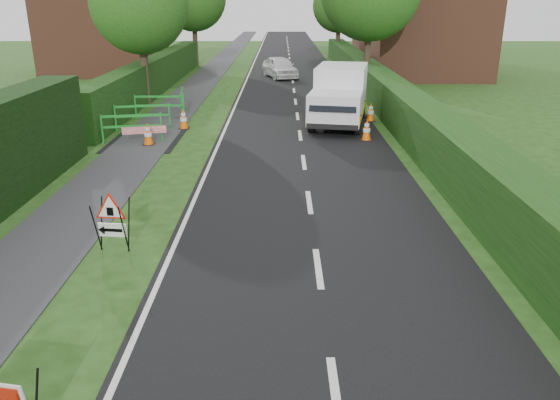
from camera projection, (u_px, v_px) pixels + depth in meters
name	position (u px, v px, depth m)	size (l,w,h in m)	color
ground	(174.00, 296.00, 9.18)	(120.00, 120.00, 0.00)	#1F4012
road_surface	(290.00, 64.00, 42.01)	(6.00, 90.00, 0.02)	black
footpath	(219.00, 64.00, 42.03)	(2.00, 90.00, 0.02)	#2D2D30
hedge_west_far	(157.00, 91.00, 29.84)	(1.00, 24.00, 1.80)	#14380F
hedge_east	(387.00, 112.00, 24.18)	(1.20, 50.00, 1.50)	#14380F
house_west	(105.00, 28.00, 36.35)	(7.50, 7.40, 7.88)	brown
house_east_a	(427.00, 30.00, 34.43)	(7.50, 7.40, 7.88)	brown
house_east_b	(398.00, 21.00, 47.56)	(7.50, 7.40, 7.88)	brown
tree_nw	(139.00, 4.00, 24.53)	(4.40, 4.40, 6.70)	#2D2116
tree_fe	(339.00, 6.00, 43.36)	(4.20, 4.20, 6.33)	#2D2116
triangle_sign	(109.00, 218.00, 10.56)	(0.78, 0.78, 1.04)	black
works_van	(340.00, 95.00, 21.46)	(2.79, 5.14, 2.22)	silver
traffic_cone_0	(367.00, 130.00, 19.16)	(0.38, 0.38, 0.79)	black
traffic_cone_1	(371.00, 112.00, 22.21)	(0.38, 0.38, 0.79)	black
traffic_cone_2	(346.00, 101.00, 24.57)	(0.38, 0.38, 0.79)	black
traffic_cone_3	(148.00, 134.00, 18.57)	(0.38, 0.38, 0.79)	black
traffic_cone_4	(183.00, 119.00, 20.90)	(0.38, 0.38, 0.79)	black
ped_barrier_0	(132.00, 124.00, 18.94)	(2.09, 0.73, 1.00)	#188424
ped_barrier_1	(142.00, 114.00, 20.65)	(2.09, 0.80, 1.00)	#188424
ped_barrier_2	(159.00, 104.00, 22.65)	(2.07, 0.39, 1.00)	#188424
ped_barrier_3	(182.00, 99.00, 23.72)	(0.62, 2.09, 1.00)	#188424
redwhite_plank	(145.00, 143.00, 19.01)	(1.50, 0.04, 0.25)	red
hatchback_car	(280.00, 67.00, 34.57)	(1.57, 3.89, 1.33)	silver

